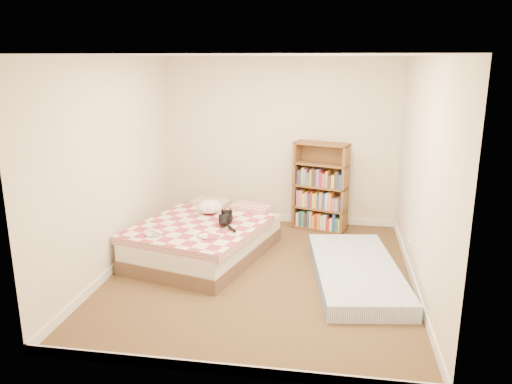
# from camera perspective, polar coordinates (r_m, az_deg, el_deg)

# --- Properties ---
(room) EXTENTS (3.51, 4.01, 2.51)m
(room) POSITION_cam_1_polar(r_m,az_deg,el_deg) (5.62, 0.63, 1.95)
(room) COLOR #4E3821
(room) RESTS_ON ground
(bed) EXTENTS (1.81, 2.22, 0.52)m
(bed) POSITION_cam_1_polar(r_m,az_deg,el_deg) (6.49, -5.78, -5.18)
(bed) COLOR brown
(bed) RESTS_ON room
(bookshelf) EXTENTS (0.86, 0.50, 1.31)m
(bookshelf) POSITION_cam_1_polar(r_m,az_deg,el_deg) (7.41, 7.33, -0.51)
(bookshelf) COLOR brown
(bookshelf) RESTS_ON room
(floor_mattress) EXTENTS (1.19, 2.13, 0.18)m
(floor_mattress) POSITION_cam_1_polar(r_m,az_deg,el_deg) (5.93, 11.35, -8.93)
(floor_mattress) COLOR #6785AC
(floor_mattress) RESTS_ON room
(black_cat) EXTENTS (0.23, 0.62, 0.14)m
(black_cat) POSITION_cam_1_polar(r_m,az_deg,el_deg) (6.26, -3.38, -3.08)
(black_cat) COLOR black
(black_cat) RESTS_ON bed
(white_dog) EXTENTS (0.41, 0.44, 0.17)m
(white_dog) POSITION_cam_1_polar(r_m,az_deg,el_deg) (6.69, -5.27, -1.70)
(white_dog) COLOR white
(white_dog) RESTS_ON bed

